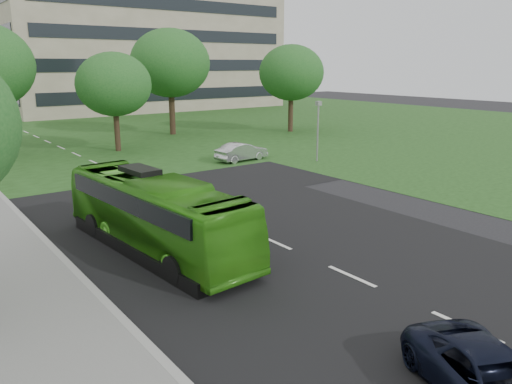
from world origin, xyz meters
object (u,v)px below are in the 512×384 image
(suv, at_px, (492,381))
(camera_pole, at_px, (318,123))
(office_building, at_px, (140,24))
(sedan, at_px, (242,152))
(bus, at_px, (155,214))
(tree_park_c, at_px, (114,84))
(tree_park_e, at_px, (291,73))
(tree_park_d, at_px, (170,63))

(suv, xyz_separation_m, camera_pole, (15.26, 21.07, 2.12))
(office_building, xyz_separation_m, sedan, (-13.31, -45.49, -11.86))
(suv, bearing_deg, bus, 120.72)
(suv, bearing_deg, office_building, 94.59)
(office_building, distance_m, bus, 64.44)
(tree_park_c, bearing_deg, tree_park_e, 2.37)
(sedan, bearing_deg, bus, 129.20)
(tree_park_e, relative_size, bus, 0.87)
(bus, bearing_deg, sedan, 40.03)
(tree_park_e, bearing_deg, sedan, -142.68)
(suv, bearing_deg, camera_pole, 77.96)
(bus, bearing_deg, camera_pole, 23.85)
(office_building, xyz_separation_m, bus, (-25.90, -57.95, -11.13))
(office_building, bearing_deg, camera_pole, -100.66)
(tree_park_d, distance_m, suv, 42.42)
(tree_park_c, distance_m, sedan, 11.60)
(office_building, xyz_separation_m, tree_park_d, (-10.81, -30.27, -5.77))
(office_building, height_order, tree_park_d, office_building)
(office_building, relative_size, suv, 9.49)
(tree_park_c, distance_m, tree_park_e, 18.55)
(sedan, bearing_deg, tree_park_d, -14.82)
(tree_park_e, bearing_deg, office_building, 89.61)
(camera_pole, bearing_deg, tree_park_c, 134.43)
(tree_park_c, xyz_separation_m, tree_park_d, (7.96, 6.02, 1.59))
(tree_park_c, relative_size, sedan, 1.94)
(office_building, relative_size, tree_park_d, 4.03)
(tree_park_e, bearing_deg, tree_park_d, 153.54)
(tree_park_e, xyz_separation_m, sedan, (-13.07, -9.96, -5.18))
(sedan, relative_size, suv, 0.93)
(sedan, bearing_deg, tree_park_e, -58.16)
(tree_park_d, bearing_deg, sedan, -99.33)
(office_building, bearing_deg, tree_park_d, -109.65)
(tree_park_c, bearing_deg, suv, -99.60)
(tree_park_d, height_order, tree_park_e, tree_park_d)
(office_building, relative_size, tree_park_e, 4.68)
(office_building, distance_m, tree_park_d, 32.66)
(tree_park_d, relative_size, camera_pole, 2.37)
(camera_pole, bearing_deg, suv, -118.70)
(tree_park_c, xyz_separation_m, bus, (-7.14, -21.65, -3.77))
(tree_park_c, height_order, camera_pole, tree_park_c)
(tree_park_d, relative_size, suv, 2.36)
(camera_pole, bearing_deg, tree_park_e, 63.34)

